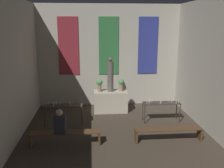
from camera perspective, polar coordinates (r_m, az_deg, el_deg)
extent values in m
cube|color=#B2AD9E|center=(11.45, -0.77, 6.43)|extent=(6.63, 0.12, 4.58)
cube|color=maroon|center=(11.34, -9.91, 8.50)|extent=(0.89, 0.03, 2.57)
cube|color=#33723F|center=(11.32, -0.75, 8.69)|extent=(0.89, 0.03, 2.57)
cube|color=navy|center=(11.59, 8.21, 8.66)|extent=(0.89, 0.03, 2.57)
cube|color=#BCB29E|center=(10.83, -0.35, -3.97)|extent=(1.42, 0.75, 0.90)
cylinder|color=#5B5651|center=(10.55, -0.36, 1.70)|extent=(0.25, 0.25, 1.29)
sphere|color=#5B5651|center=(10.43, -0.37, 5.65)|extent=(0.18, 0.18, 0.18)
cylinder|color=#937A5B|center=(10.64, -2.85, -0.90)|extent=(0.17, 0.17, 0.32)
sphere|color=#4C9351|center=(10.58, -2.86, 0.41)|extent=(0.26, 0.26, 0.26)
cylinder|color=#937A5B|center=(10.71, 2.11, -0.80)|extent=(0.17, 0.17, 0.32)
sphere|color=#4C9351|center=(10.65, 2.12, 0.50)|extent=(0.26, 0.26, 0.26)
cube|color=#332D28|center=(9.51, -11.07, -4.85)|extent=(1.43, 0.44, 0.02)
cylinder|color=#332D28|center=(9.56, -15.21, -7.39)|extent=(0.04, 0.04, 0.74)
cylinder|color=#332D28|center=(9.40, -6.91, -7.35)|extent=(0.04, 0.04, 0.74)
cylinder|color=#332D28|center=(9.91, -14.82, -6.61)|extent=(0.04, 0.04, 0.74)
cylinder|color=#332D28|center=(9.76, -6.84, -6.55)|extent=(0.04, 0.04, 0.74)
cylinder|color=silver|center=(9.57, -9.75, -4.17)|extent=(0.02, 0.02, 0.14)
sphere|color=#F9CC4C|center=(9.54, -9.77, -3.70)|extent=(0.02, 0.02, 0.02)
cylinder|color=silver|center=(9.66, -14.37, -4.14)|extent=(0.02, 0.02, 0.17)
sphere|color=#F9CC4C|center=(9.63, -14.40, -3.60)|extent=(0.02, 0.02, 0.02)
cylinder|color=silver|center=(9.62, -7.56, -4.11)|extent=(0.02, 0.02, 0.11)
sphere|color=#F9CC4C|center=(9.60, -7.57, -3.74)|extent=(0.02, 0.02, 0.02)
cylinder|color=silver|center=(9.29, -9.48, -4.60)|extent=(0.02, 0.02, 0.17)
sphere|color=#F9CC4C|center=(9.26, -9.50, -4.03)|extent=(0.02, 0.02, 0.02)
cylinder|color=silver|center=(9.51, -11.81, -4.37)|extent=(0.02, 0.02, 0.14)
sphere|color=#F9CC4C|center=(9.49, -11.83, -3.89)|extent=(0.02, 0.02, 0.02)
cylinder|color=silver|center=(9.37, -13.22, -4.64)|extent=(0.02, 0.02, 0.17)
sphere|color=#F9CC4C|center=(9.34, -13.25, -4.08)|extent=(0.02, 0.02, 0.02)
cylinder|color=silver|center=(9.62, -13.10, -4.28)|extent=(0.02, 0.02, 0.12)
sphere|color=#F9CC4C|center=(9.60, -13.13, -3.86)|extent=(0.02, 0.02, 0.02)
cylinder|color=silver|center=(9.51, -9.11, -4.22)|extent=(0.02, 0.02, 0.15)
sphere|color=#F9CC4C|center=(9.48, -9.12, -3.72)|extent=(0.02, 0.02, 0.02)
cylinder|color=silver|center=(9.62, -12.73, -4.30)|extent=(0.02, 0.02, 0.12)
sphere|color=#F9CC4C|center=(9.59, -12.75, -3.90)|extent=(0.02, 0.02, 0.02)
cylinder|color=silver|center=(9.66, -14.78, -4.34)|extent=(0.02, 0.02, 0.11)
sphere|color=#F9CC4C|center=(9.64, -14.80, -3.96)|extent=(0.02, 0.02, 0.02)
cylinder|color=silver|center=(9.58, -14.80, -4.46)|extent=(0.02, 0.02, 0.13)
sphere|color=#F9CC4C|center=(9.56, -14.83, -4.03)|extent=(0.02, 0.02, 0.02)
cylinder|color=silver|center=(9.69, -12.54, -4.10)|extent=(0.02, 0.02, 0.13)
sphere|color=#F9CC4C|center=(9.66, -12.56, -3.65)|extent=(0.02, 0.02, 0.02)
cube|color=#332D28|center=(9.82, 11.24, -4.27)|extent=(1.43, 0.44, 0.02)
cylinder|color=#332D28|center=(9.60, 7.49, -6.92)|extent=(0.04, 0.04, 0.74)
cylinder|color=#332D28|center=(9.97, 15.24, -6.51)|extent=(0.04, 0.04, 0.74)
cylinder|color=#332D28|center=(9.95, 7.02, -6.16)|extent=(0.04, 0.04, 0.74)
cylinder|color=#332D28|center=(10.31, 14.52, -5.79)|extent=(0.04, 0.04, 0.74)
cylinder|color=silver|center=(9.72, 11.21, -3.95)|extent=(0.02, 0.02, 0.15)
sphere|color=#F9CC4C|center=(9.69, 11.23, -3.47)|extent=(0.02, 0.02, 0.02)
cylinder|color=silver|center=(9.77, 14.47, -3.94)|extent=(0.02, 0.02, 0.17)
sphere|color=#F9CC4C|center=(9.74, 14.50, -3.38)|extent=(0.02, 0.02, 0.02)
cylinder|color=silver|center=(9.81, 9.13, -3.66)|extent=(0.02, 0.02, 0.15)
sphere|color=#F9CC4C|center=(9.79, 9.15, -3.16)|extent=(0.02, 0.02, 0.02)
cylinder|color=silver|center=(9.93, 12.91, -3.69)|extent=(0.02, 0.02, 0.14)
sphere|color=#F9CC4C|center=(9.90, 12.94, -3.25)|extent=(0.02, 0.02, 0.02)
cylinder|color=silver|center=(9.80, 8.65, -3.62)|extent=(0.02, 0.02, 0.17)
sphere|color=#F9CC4C|center=(9.78, 8.67, -3.09)|extent=(0.02, 0.02, 0.02)
cylinder|color=silver|center=(9.53, 8.46, -4.30)|extent=(0.02, 0.02, 0.11)
sphere|color=#F9CC4C|center=(9.51, 8.47, -3.92)|extent=(0.02, 0.02, 0.02)
cylinder|color=silver|center=(9.91, 14.94, -3.84)|extent=(0.02, 0.02, 0.13)
sphere|color=#F9CC4C|center=(9.89, 14.97, -3.41)|extent=(0.02, 0.02, 0.02)
cylinder|color=silver|center=(9.69, 11.01, -4.07)|extent=(0.02, 0.02, 0.12)
sphere|color=#F9CC4C|center=(9.66, 11.03, -3.65)|extent=(0.02, 0.02, 0.02)
cylinder|color=silver|center=(10.10, 13.86, -3.51)|extent=(0.02, 0.02, 0.11)
sphere|color=#F9CC4C|center=(10.08, 13.88, -3.15)|extent=(0.02, 0.02, 0.02)
cylinder|color=silver|center=(9.57, 7.99, -4.26)|extent=(0.02, 0.02, 0.09)
sphere|color=#F9CC4C|center=(9.55, 8.00, -3.93)|extent=(0.02, 0.02, 0.02)
cylinder|color=silver|center=(9.79, 8.44, -3.69)|extent=(0.02, 0.02, 0.15)
sphere|color=#F9CC4C|center=(9.76, 8.46, -3.21)|extent=(0.02, 0.02, 0.02)
cylinder|color=silver|center=(9.83, 13.53, -3.95)|extent=(0.02, 0.02, 0.12)
sphere|color=#F9CC4C|center=(9.81, 13.55, -3.55)|extent=(0.02, 0.02, 0.02)
cube|color=#4C331E|center=(8.05, -10.65, -10.81)|extent=(2.17, 0.36, 0.03)
cube|color=#4C331E|center=(8.31, -18.01, -12.07)|extent=(0.06, 0.32, 0.40)
cube|color=#4C331E|center=(8.09, -2.94, -12.11)|extent=(0.06, 0.32, 0.40)
cube|color=#4C331E|center=(8.36, 12.81, -9.95)|extent=(2.17, 0.36, 0.03)
cube|color=#4C331E|center=(8.21, 5.52, -11.77)|extent=(0.06, 0.32, 0.40)
cube|color=#4C331E|center=(8.82, 19.42, -10.68)|extent=(0.06, 0.32, 0.40)
cube|color=#282D38|center=(7.95, -11.84, -8.96)|extent=(0.36, 0.24, 0.54)
sphere|color=tan|center=(7.82, -11.97, -6.42)|extent=(0.22, 0.22, 0.22)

